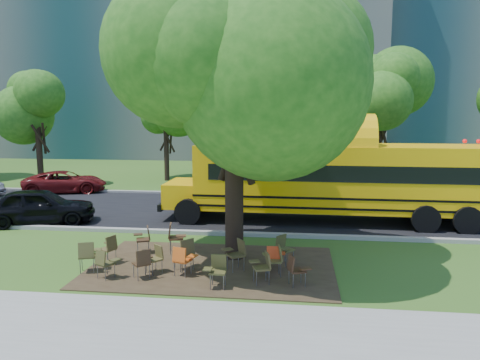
# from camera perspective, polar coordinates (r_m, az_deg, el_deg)

# --- Properties ---
(ground) EXTENTS (160.00, 160.00, 0.00)m
(ground) POSITION_cam_1_polar(r_m,az_deg,el_deg) (14.50, -7.00, -9.68)
(ground) COLOR #2E541A
(ground) RESTS_ON ground
(sidewalk) EXTENTS (60.00, 4.00, 0.04)m
(sidewalk) POSITION_cam_1_polar(r_m,az_deg,el_deg) (10.07, -14.21, -18.20)
(sidewalk) COLOR gray
(sidewalk) RESTS_ON ground
(dirt_patch) EXTENTS (7.00, 4.50, 0.03)m
(dirt_patch) POSITION_cam_1_polar(r_m,az_deg,el_deg) (13.83, -3.41, -10.48)
(dirt_patch) COLOR #382819
(dirt_patch) RESTS_ON ground
(asphalt_road) EXTENTS (80.00, 8.00, 0.04)m
(asphalt_road) POSITION_cam_1_polar(r_m,az_deg,el_deg) (21.12, -2.42, -3.81)
(asphalt_road) COLOR black
(asphalt_road) RESTS_ON ground
(kerb_near) EXTENTS (80.00, 0.25, 0.14)m
(kerb_near) POSITION_cam_1_polar(r_m,az_deg,el_deg) (17.28, -4.60, -6.42)
(kerb_near) COLOR gray
(kerb_near) RESTS_ON ground
(kerb_far) EXTENTS (80.00, 0.25, 0.14)m
(kerb_far) POSITION_cam_1_polar(r_m,az_deg,el_deg) (25.09, -0.90, -1.73)
(kerb_far) COLOR gray
(kerb_far) RESTS_ON ground
(building_main) EXTENTS (38.00, 16.00, 22.00)m
(building_main) POSITION_cam_1_polar(r_m,az_deg,el_deg) (51.08, -6.20, 15.69)
(building_main) COLOR #62625D
(building_main) RESTS_ON ground
(bg_tree_0) EXTENTS (5.20, 5.20, 7.18)m
(bg_tree_0) POSITION_cam_1_polar(r_m,az_deg,el_deg) (30.52, -23.54, 7.88)
(bg_tree_0) COLOR black
(bg_tree_0) RESTS_ON ground
(bg_tree_2) EXTENTS (4.80, 4.80, 6.62)m
(bg_tree_2) POSITION_cam_1_polar(r_m,az_deg,el_deg) (30.54, -9.05, 7.79)
(bg_tree_2) COLOR black
(bg_tree_2) RESTS_ON ground
(bg_tree_3) EXTENTS (5.60, 5.60, 7.84)m
(bg_tree_3) POSITION_cam_1_polar(r_m,az_deg,el_deg) (27.75, 16.76, 9.18)
(bg_tree_3) COLOR black
(bg_tree_3) RESTS_ON ground
(main_tree) EXTENTS (7.20, 7.20, 9.14)m
(main_tree) POSITION_cam_1_polar(r_m,az_deg,el_deg) (13.91, -0.74, 12.69)
(main_tree) COLOR black
(main_tree) RESTS_ON ground
(school_bus) EXTENTS (12.93, 3.10, 3.15)m
(school_bus) POSITION_cam_1_polar(r_m,az_deg,el_deg) (19.20, 11.76, 0.26)
(school_bus) COLOR #FFBA08
(school_bus) RESTS_ON ground
(chair_0) EXTENTS (0.62, 0.68, 0.91)m
(chair_0) POSITION_cam_1_polar(r_m,az_deg,el_deg) (13.82, -18.05, -8.50)
(chair_0) COLOR brown
(chair_0) RESTS_ON ground
(chair_1) EXTENTS (0.68, 0.53, 0.82)m
(chair_1) POSITION_cam_1_polar(r_m,az_deg,el_deg) (13.19, -16.15, -9.51)
(chair_1) COLOR #45421E
(chair_1) RESTS_ON ground
(chair_2) EXTENTS (0.57, 0.72, 0.84)m
(chair_2) POSITION_cam_1_polar(r_m,az_deg,el_deg) (12.94, -11.76, -9.62)
(chair_2) COLOR #3D2715
(chair_2) RESTS_ON ground
(chair_3) EXTENTS (0.69, 0.54, 0.80)m
(chair_3) POSITION_cam_1_polar(r_m,az_deg,el_deg) (13.37, -10.34, -9.11)
(chair_3) COLOR brown
(chair_3) RESTS_ON ground
(chair_4) EXTENTS (0.66, 0.51, 0.85)m
(chair_4) POSITION_cam_1_polar(r_m,az_deg,el_deg) (12.97, -7.04, -9.43)
(chair_4) COLOR #D35516
(chair_4) RESTS_ON ground
(chair_5) EXTENTS (0.56, 0.51, 0.86)m
(chair_5) POSITION_cam_1_polar(r_m,az_deg,el_deg) (12.12, -2.81, -10.66)
(chair_5) COLOR #46421E
(chair_5) RESTS_ON ground
(chair_6) EXTENTS (0.64, 0.58, 0.85)m
(chair_6) POSITION_cam_1_polar(r_m,az_deg,el_deg) (12.40, 2.83, -10.24)
(chair_6) COLOR #4F4522
(chair_6) RESTS_ON ground
(chair_7) EXTENTS (0.64, 0.57, 0.84)m
(chair_7) POSITION_cam_1_polar(r_m,az_deg,el_deg) (12.25, 6.81, -10.57)
(chair_7) COLOR #402617
(chair_7) RESTS_ON ground
(chair_8) EXTENTS (0.55, 0.70, 0.86)m
(chair_8) POSITION_cam_1_polar(r_m,az_deg,el_deg) (14.45, -15.66, -7.79)
(chair_8) COLOR brown
(chair_8) RESTS_ON ground
(chair_9) EXTENTS (0.67, 0.60, 0.88)m
(chair_9) POSITION_cam_1_polar(r_m,az_deg,el_deg) (15.21, -11.56, -6.79)
(chair_9) COLOR #3D2715
(chair_9) RESTS_ON ground
(chair_10) EXTENTS (0.69, 0.66, 0.97)m
(chair_10) POSITION_cam_1_polar(r_m,az_deg,el_deg) (15.01, -8.00, -6.68)
(chair_10) COLOR #4E301C
(chair_10) RESTS_ON ground
(chair_11) EXTENTS (0.65, 0.82, 0.95)m
(chair_11) POSITION_cam_1_polar(r_m,az_deg,el_deg) (13.38, -6.64, -8.58)
(chair_11) COLOR #4A4220
(chair_11) RESTS_ON ground
(chair_12) EXTENTS (0.60, 0.75, 0.88)m
(chair_12) POSITION_cam_1_polar(r_m,az_deg,el_deg) (13.90, 5.32, -8.11)
(chair_12) COLOR #4C4921
(chair_12) RESTS_ON ground
(chair_13) EXTENTS (0.53, 0.49, 0.81)m
(chair_13) POSITION_cam_1_polar(r_m,az_deg,el_deg) (13.17, 4.21, -9.23)
(chair_13) COLOR red
(chair_13) RESTS_ON ground
(chair_14) EXTENTS (0.59, 0.58, 0.85)m
(chair_14) POSITION_cam_1_polar(r_m,az_deg,el_deg) (12.97, 4.35, -9.38)
(chair_14) COLOR brown
(chair_14) RESTS_ON ground
(chair_15) EXTENTS (0.76, 0.60, 0.90)m
(chair_15) POSITION_cam_1_polar(r_m,az_deg,el_deg) (13.35, -0.38, -8.71)
(chair_15) COLOR #483F1F
(chair_15) RESTS_ON ground
(black_car) EXTENTS (4.60, 2.96, 1.46)m
(black_car) POSITION_cam_1_polar(r_m,az_deg,el_deg) (20.31, -23.32, -2.95)
(black_car) COLOR black
(black_car) RESTS_ON ground
(bg_car_red) EXTENTS (4.79, 3.30, 1.22)m
(bg_car_red) POSITION_cam_1_polar(r_m,az_deg,el_deg) (27.57, -20.53, -0.21)
(bg_car_red) COLOR #5E1010
(bg_car_red) RESTS_ON ground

